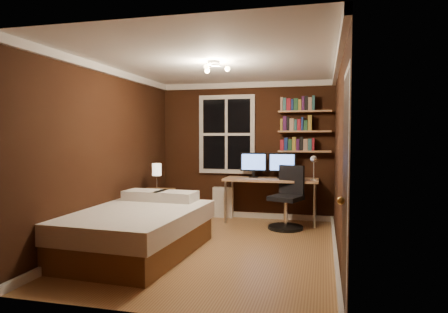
% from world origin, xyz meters
% --- Properties ---
extents(floor, '(4.20, 4.20, 0.00)m').
position_xyz_m(floor, '(0.00, 0.00, 0.00)').
color(floor, brown).
rests_on(floor, ground).
extents(wall_back, '(3.20, 0.04, 2.50)m').
position_xyz_m(wall_back, '(0.00, 2.10, 1.25)').
color(wall_back, black).
rests_on(wall_back, ground).
extents(wall_left, '(0.04, 4.20, 2.50)m').
position_xyz_m(wall_left, '(-1.60, 0.00, 1.25)').
color(wall_left, black).
rests_on(wall_left, ground).
extents(wall_right, '(0.04, 4.20, 2.50)m').
position_xyz_m(wall_right, '(1.60, 0.00, 1.25)').
color(wall_right, black).
rests_on(wall_right, ground).
extents(ceiling, '(3.20, 4.20, 0.02)m').
position_xyz_m(ceiling, '(0.00, 0.00, 2.50)').
color(ceiling, white).
rests_on(ceiling, wall_back).
extents(window, '(1.06, 0.06, 1.46)m').
position_xyz_m(window, '(-0.35, 2.06, 1.55)').
color(window, silver).
rests_on(window, wall_back).
extents(door, '(0.03, 0.82, 2.05)m').
position_xyz_m(door, '(1.59, -1.55, 1.02)').
color(door, black).
rests_on(door, ground).
extents(door_knob, '(0.06, 0.06, 0.06)m').
position_xyz_m(door_knob, '(1.55, -1.85, 1.00)').
color(door_knob, gold).
rests_on(door_knob, door).
extents(ceiling_fixture, '(0.44, 0.44, 0.18)m').
position_xyz_m(ceiling_fixture, '(0.00, -0.10, 2.40)').
color(ceiling_fixture, beige).
rests_on(ceiling_fixture, ceiling).
extents(bookshelf_lower, '(0.92, 0.22, 0.03)m').
position_xyz_m(bookshelf_lower, '(1.08, 1.98, 1.25)').
color(bookshelf_lower, '#AA7A52').
rests_on(bookshelf_lower, wall_back).
extents(books_row_lower, '(0.54, 0.16, 0.23)m').
position_xyz_m(books_row_lower, '(1.08, 1.98, 1.38)').
color(books_row_lower, maroon).
rests_on(books_row_lower, bookshelf_lower).
extents(bookshelf_middle, '(0.92, 0.22, 0.03)m').
position_xyz_m(bookshelf_middle, '(1.08, 1.98, 1.60)').
color(bookshelf_middle, '#AA7A52').
rests_on(bookshelf_middle, wall_back).
extents(books_row_middle, '(0.54, 0.16, 0.23)m').
position_xyz_m(books_row_middle, '(1.08, 1.98, 1.73)').
color(books_row_middle, navy).
rests_on(books_row_middle, bookshelf_middle).
extents(bookshelf_upper, '(0.92, 0.22, 0.03)m').
position_xyz_m(bookshelf_upper, '(1.08, 1.98, 1.95)').
color(bookshelf_upper, '#AA7A52').
rests_on(bookshelf_upper, wall_back).
extents(books_row_upper, '(0.60, 0.16, 0.23)m').
position_xyz_m(books_row_upper, '(1.08, 1.98, 2.08)').
color(books_row_upper, '#224F31').
rests_on(books_row_upper, bookshelf_upper).
extents(bed, '(1.62, 2.17, 0.71)m').
position_xyz_m(bed, '(-0.96, -0.51, 0.30)').
color(bed, brown).
rests_on(bed, ground).
extents(nightstand, '(0.56, 0.56, 0.63)m').
position_xyz_m(nightstand, '(-1.26, 0.91, 0.32)').
color(nightstand, brown).
rests_on(nightstand, ground).
extents(bedside_lamp, '(0.15, 0.15, 0.43)m').
position_xyz_m(bedside_lamp, '(-1.26, 0.91, 0.85)').
color(bedside_lamp, white).
rests_on(bedside_lamp, nightstand).
extents(radiator, '(0.38, 0.13, 0.56)m').
position_xyz_m(radiator, '(-0.40, 1.99, 0.28)').
color(radiator, silver).
rests_on(radiator, ground).
extents(desk, '(1.63, 0.61, 0.78)m').
position_xyz_m(desk, '(0.52, 1.77, 0.72)').
color(desk, '#AA7A52').
rests_on(desk, ground).
extents(monitor_left, '(0.48, 0.12, 0.45)m').
position_xyz_m(monitor_left, '(0.20, 1.86, 1.00)').
color(monitor_left, black).
rests_on(monitor_left, desk).
extents(monitor_right, '(0.48, 0.12, 0.45)m').
position_xyz_m(monitor_right, '(0.70, 1.86, 1.00)').
color(monitor_right, black).
rests_on(monitor_right, desk).
extents(desk_lamp, '(0.14, 0.32, 0.44)m').
position_xyz_m(desk_lamp, '(1.25, 1.58, 1.00)').
color(desk_lamp, silver).
rests_on(desk_lamp, desk).
extents(office_chair, '(0.60, 0.60, 1.03)m').
position_xyz_m(office_chair, '(0.84, 1.37, 0.40)').
color(office_chair, black).
rests_on(office_chair, ground).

